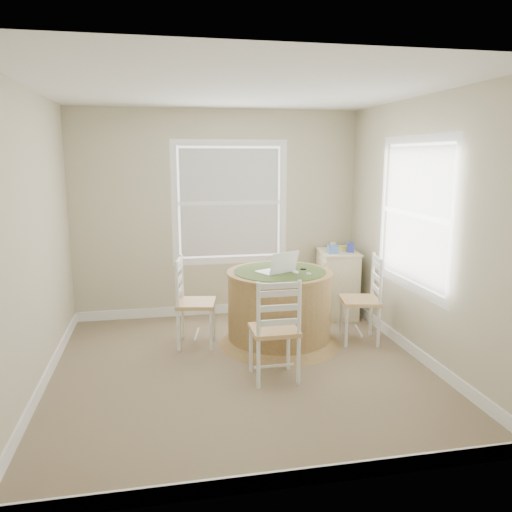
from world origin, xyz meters
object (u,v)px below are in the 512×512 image
object	(u,v)px
corner_chest	(337,283)
chair_left	(196,303)
round_table	(279,305)
chair_right	(360,300)
chair_near	(274,329)
laptop	(277,269)

from	to	relation	value
corner_chest	chair_left	bearing A→B (deg)	-152.79
round_table	corner_chest	size ratio (longest dim) A/B	1.56
chair_left	chair_right	xyz separation A→B (m)	(1.77, -0.24, 0.00)
chair_right	corner_chest	distance (m)	0.96
round_table	chair_left	bearing A→B (deg)	-176.63
corner_chest	chair_near	bearing A→B (deg)	-119.54
chair_near	chair_right	xyz separation A→B (m)	(1.14, 0.74, 0.00)
chair_near	laptop	size ratio (longest dim) A/B	2.08
chair_near	corner_chest	distance (m)	2.09
chair_near	laptop	world-z (taller)	laptop
chair_near	corner_chest	bearing A→B (deg)	-126.24
chair_near	laptop	bearing A→B (deg)	-105.55
chair_right	corner_chest	size ratio (longest dim) A/B	1.12
laptop	corner_chest	size ratio (longest dim) A/B	0.54
chair_left	chair_near	world-z (taller)	same
chair_right	chair_left	bearing A→B (deg)	-86.67
round_table	chair_right	distance (m)	0.89
chair_left	corner_chest	size ratio (longest dim) A/B	1.12
round_table	corner_chest	xyz separation A→B (m)	(0.97, 0.84, -0.02)
round_table	chair_left	xyz separation A→B (m)	(-0.89, 0.13, 0.03)
chair_right	corner_chest	bearing A→B (deg)	-174.07
round_table	chair_near	bearing A→B (deg)	-94.97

